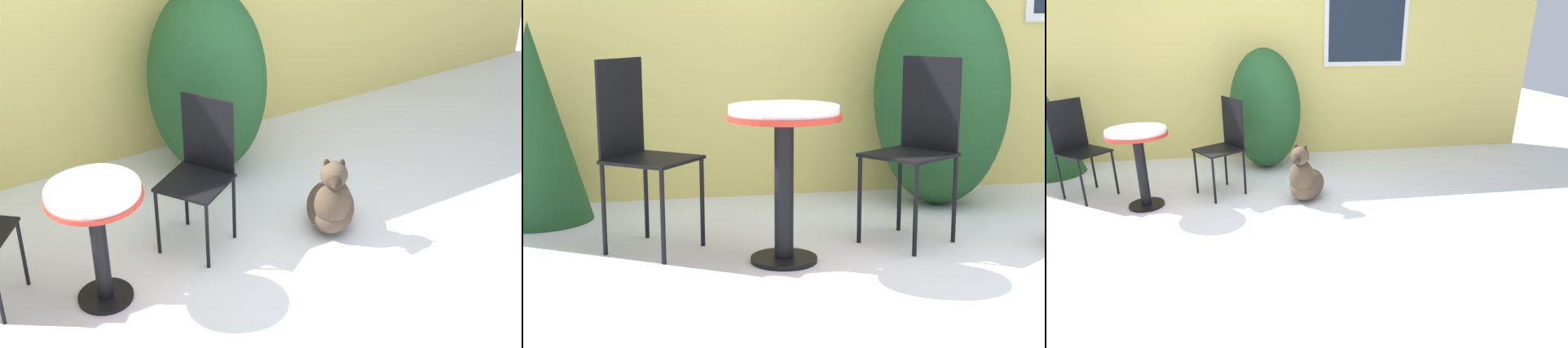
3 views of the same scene
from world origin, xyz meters
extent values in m
plane|color=white|center=(0.00, 0.00, 0.00)|extent=(16.00, 16.00, 0.00)
cube|color=#E5D16B|center=(0.00, 2.20, 1.53)|extent=(8.00, 0.06, 3.05)
ellipsoid|color=#235128|center=(0.18, 1.68, 0.74)|extent=(0.88, 0.92, 1.47)
cylinder|color=black|center=(-1.11, 0.60, 0.01)|extent=(0.34, 0.34, 0.03)
cylinder|color=black|center=(-1.11, 0.60, 0.38)|extent=(0.10, 0.10, 0.70)
cylinder|color=red|center=(-1.11, 0.60, 0.74)|extent=(0.57, 0.57, 0.03)
cylinder|color=white|center=(-1.11, 0.60, 0.78)|extent=(0.55, 0.55, 0.04)
cube|color=black|center=(-1.74, 0.94, 0.49)|extent=(0.57, 0.57, 0.02)
cube|color=black|center=(-1.90, 1.06, 0.76)|extent=(0.24, 0.30, 0.51)
cylinder|color=black|center=(-1.71, 0.68, 0.24)|extent=(0.02, 0.02, 0.48)
cylinder|color=black|center=(-1.48, 0.97, 0.24)|extent=(0.02, 0.02, 0.48)
cylinder|color=black|center=(-2.00, 0.91, 0.24)|extent=(0.02, 0.02, 0.48)
cylinder|color=black|center=(-1.77, 1.20, 0.24)|extent=(0.02, 0.02, 0.48)
cube|color=black|center=(-0.37, 0.81, 0.49)|extent=(0.56, 0.56, 0.02)
cube|color=black|center=(-0.21, 0.91, 0.76)|extent=(0.22, 0.32, 0.51)
cylinder|color=black|center=(-0.63, 0.86, 0.24)|extent=(0.02, 0.02, 0.48)
cylinder|color=black|center=(-0.42, 0.55, 0.24)|extent=(0.02, 0.02, 0.48)
cylinder|color=black|center=(-0.32, 1.06, 0.24)|extent=(0.02, 0.02, 0.48)
cylinder|color=black|center=(-0.12, 0.76, 0.24)|extent=(0.02, 0.02, 0.48)
ellipsoid|color=#4C3D2D|center=(0.53, 0.55, 0.16)|extent=(0.53, 0.58, 0.31)
ellipsoid|color=#4C3D2D|center=(0.45, 0.43, 0.29)|extent=(0.33, 0.32, 0.34)
sphere|color=#4C3D2D|center=(0.43, 0.40, 0.52)|extent=(0.18, 0.18, 0.18)
cone|color=#2D241B|center=(0.37, 0.30, 0.50)|extent=(0.12, 0.11, 0.10)
ellipsoid|color=#2D241B|center=(0.40, 0.44, 0.59)|extent=(0.05, 0.04, 0.08)
ellipsoid|color=#2D241B|center=(0.48, 0.38, 0.59)|extent=(0.05, 0.04, 0.08)
ellipsoid|color=#4C3D2D|center=(0.65, 0.74, 0.07)|extent=(0.18, 0.22, 0.06)
camera|label=1|loc=(-2.23, -3.18, 3.18)|focal=55.00mm
camera|label=2|loc=(-1.92, -3.24, 1.21)|focal=55.00mm
camera|label=3|loc=(-0.08, -3.36, 1.71)|focal=28.00mm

